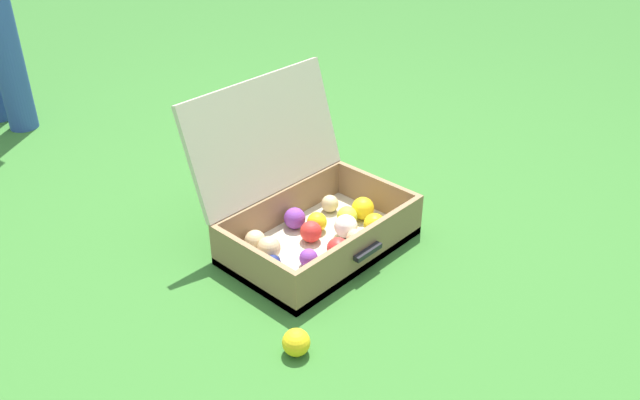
% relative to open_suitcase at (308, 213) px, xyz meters
% --- Properties ---
extents(ground_plane, '(16.00, 16.00, 0.00)m').
position_rel_open_suitcase_xyz_m(ground_plane, '(-0.07, -0.06, -0.11)').
color(ground_plane, '#336B28').
extents(open_suitcase, '(0.58, 0.51, 0.49)m').
position_rel_open_suitcase_xyz_m(open_suitcase, '(0.00, 0.00, 0.00)').
color(open_suitcase, beige).
rests_on(open_suitcase, ground).
extents(stray_ball_on_grass, '(0.07, 0.07, 0.07)m').
position_rel_open_suitcase_xyz_m(stray_ball_on_grass, '(-0.39, -0.33, -0.07)').
color(stray_ball_on_grass, yellow).
rests_on(stray_ball_on_grass, ground).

